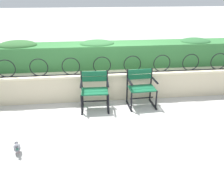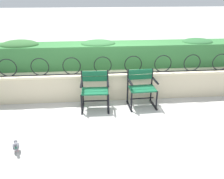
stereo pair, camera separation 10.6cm
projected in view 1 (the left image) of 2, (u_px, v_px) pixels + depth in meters
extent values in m
plane|color=#B7B5AF|center=(113.00, 115.00, 5.03)|extent=(60.00, 60.00, 0.00)
cube|color=beige|center=(109.00, 86.00, 5.71)|extent=(7.58, 0.35, 0.62)
cube|color=beige|center=(109.00, 73.00, 5.57)|extent=(7.58, 0.41, 0.05)
cylinder|color=black|center=(109.00, 73.00, 5.49)|extent=(7.04, 0.02, 0.02)
torus|color=black|center=(6.00, 69.00, 5.18)|extent=(0.42, 0.02, 0.42)
torus|color=black|center=(39.00, 67.00, 5.25)|extent=(0.42, 0.02, 0.42)
torus|color=black|center=(71.00, 66.00, 5.32)|extent=(0.42, 0.02, 0.42)
torus|color=black|center=(102.00, 65.00, 5.39)|extent=(0.42, 0.02, 0.42)
torus|color=black|center=(132.00, 64.00, 5.46)|extent=(0.42, 0.02, 0.42)
torus|color=black|center=(162.00, 63.00, 5.54)|extent=(0.42, 0.02, 0.42)
torus|color=black|center=(191.00, 62.00, 5.61)|extent=(0.42, 0.02, 0.42)
torus|color=black|center=(219.00, 61.00, 5.68)|extent=(0.42, 0.02, 0.42)
cube|color=#387A3D|center=(107.00, 55.00, 5.91)|extent=(7.43, 0.68, 0.59)
ellipsoid|color=#376C36|center=(18.00, 46.00, 5.58)|extent=(0.91, 0.62, 0.25)
ellipsoid|color=#356E39|center=(97.00, 44.00, 5.77)|extent=(0.86, 0.62, 0.18)
ellipsoid|color=#326C39|center=(195.00, 41.00, 6.03)|extent=(0.78, 0.62, 0.16)
cube|color=#145B38|center=(95.00, 94.00, 4.98)|extent=(0.58, 0.15, 0.03)
cube|color=#145B38|center=(95.00, 91.00, 5.10)|extent=(0.58, 0.15, 0.03)
cube|color=#145B38|center=(95.00, 89.00, 5.23)|extent=(0.58, 0.15, 0.03)
cube|color=#145B38|center=(94.00, 74.00, 5.19)|extent=(0.58, 0.05, 0.11)
cube|color=#145B38|center=(94.00, 79.00, 5.24)|extent=(0.58, 0.05, 0.11)
cylinder|color=black|center=(107.00, 87.00, 5.35)|extent=(0.04, 0.04, 0.84)
cylinder|color=black|center=(108.00, 104.00, 5.04)|extent=(0.04, 0.04, 0.44)
cube|color=black|center=(108.00, 108.00, 5.30)|extent=(0.06, 0.52, 0.02)
cube|color=black|center=(108.00, 83.00, 5.05)|extent=(0.05, 0.40, 0.03)
cylinder|color=black|center=(82.00, 88.00, 5.31)|extent=(0.04, 0.04, 0.84)
cylinder|color=black|center=(82.00, 105.00, 5.00)|extent=(0.04, 0.04, 0.44)
cube|color=black|center=(83.00, 109.00, 5.26)|extent=(0.06, 0.52, 0.02)
cube|color=black|center=(81.00, 84.00, 5.01)|extent=(0.05, 0.40, 0.03)
cylinder|color=black|center=(95.00, 101.00, 5.20)|extent=(0.55, 0.05, 0.03)
cube|color=#145B38|center=(144.00, 91.00, 5.12)|extent=(0.58, 0.16, 0.03)
cube|color=#145B38|center=(142.00, 88.00, 5.25)|extent=(0.58, 0.16, 0.03)
cube|color=#145B38|center=(140.00, 86.00, 5.37)|extent=(0.58, 0.16, 0.03)
cube|color=#145B38|center=(140.00, 72.00, 5.33)|extent=(0.58, 0.06, 0.11)
cube|color=#145B38|center=(140.00, 77.00, 5.38)|extent=(0.58, 0.06, 0.11)
cylinder|color=black|center=(151.00, 85.00, 5.52)|extent=(0.04, 0.04, 0.83)
cylinder|color=black|center=(156.00, 100.00, 5.21)|extent=(0.04, 0.04, 0.44)
cube|color=black|center=(153.00, 104.00, 5.46)|extent=(0.07, 0.52, 0.02)
cube|color=black|center=(155.00, 80.00, 5.22)|extent=(0.06, 0.40, 0.03)
cylinder|color=black|center=(127.00, 86.00, 5.43)|extent=(0.04, 0.04, 0.83)
cylinder|color=black|center=(131.00, 102.00, 5.12)|extent=(0.04, 0.04, 0.44)
cube|color=black|center=(129.00, 106.00, 5.38)|extent=(0.07, 0.52, 0.02)
cube|color=black|center=(130.00, 82.00, 5.13)|extent=(0.06, 0.40, 0.03)
cylinder|color=black|center=(141.00, 98.00, 5.34)|extent=(0.55, 0.06, 0.03)
ellipsoid|color=slate|center=(17.00, 148.00, 3.83)|extent=(0.16, 0.21, 0.11)
cylinder|color=#2D6B56|center=(17.00, 149.00, 3.76)|extent=(0.06, 0.07, 0.06)
sphere|color=#55555D|center=(17.00, 147.00, 3.72)|extent=(0.06, 0.06, 0.06)
cone|color=black|center=(17.00, 148.00, 3.69)|extent=(0.02, 0.03, 0.01)
cone|color=#4A4A52|center=(17.00, 144.00, 3.93)|extent=(0.08, 0.10, 0.06)
ellipsoid|color=#5B5B63|center=(20.00, 147.00, 3.85)|extent=(0.07, 0.14, 0.07)
ellipsoid|color=#5B5B63|center=(14.00, 148.00, 3.82)|extent=(0.07, 0.14, 0.07)
cylinder|color=#C6515B|center=(19.00, 152.00, 3.86)|extent=(0.01, 0.01, 0.05)
cylinder|color=#C6515B|center=(17.00, 152.00, 3.86)|extent=(0.01, 0.01, 0.05)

